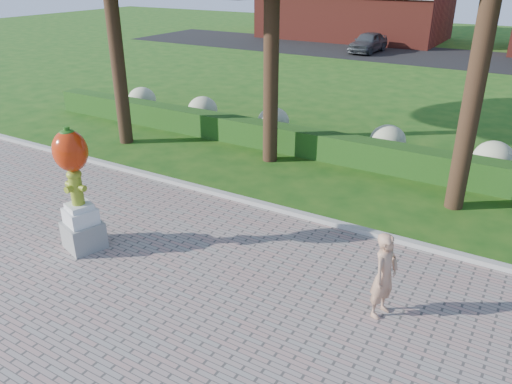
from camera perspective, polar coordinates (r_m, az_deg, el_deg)
ground at (r=9.87m, az=-5.48°, el=-9.19°), size 100.00×100.00×0.00m
curb at (r=12.03m, az=2.90°, el=-2.08°), size 40.00×0.18×0.15m
lawn_hedge at (r=15.29m, az=10.05°, el=4.82°), size 24.00×0.70×0.80m
hydrangea_row at (r=15.96m, az=13.33°, el=5.96°), size 20.10×1.10×0.99m
street at (r=35.32m, az=23.04°, el=13.79°), size 50.00×8.00×0.02m
hydrant_sculpture at (r=10.57m, az=-19.89°, el=0.59°), size 0.89×0.89×2.63m
woman at (r=8.58m, az=14.47°, el=-9.22°), size 0.48×0.63×1.53m
parked_car at (r=36.02m, az=12.69°, el=16.37°), size 1.82×4.02×1.34m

